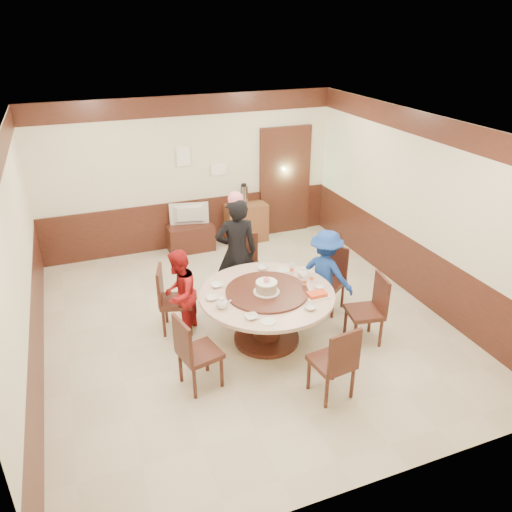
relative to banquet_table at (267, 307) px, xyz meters
name	(u,v)px	position (x,y,z in m)	size (l,w,h in m)	color
room	(246,256)	(-0.11, 0.49, 0.55)	(6.00, 6.04, 2.84)	beige
banquet_table	(267,307)	(0.00, 0.00, 0.00)	(1.78, 1.78, 0.78)	#3F1C13
chair_0	(328,291)	(1.17, 0.44, -0.23)	(0.62, 0.62, 0.97)	#3F1C13
chair_1	(249,278)	(0.21, 1.25, -0.23)	(0.45, 0.46, 0.97)	#3F1C13
chair_2	(176,310)	(-1.08, 0.71, -0.23)	(0.55, 0.55, 0.97)	#3F1C13
chair_3	(199,364)	(-1.10, -0.56, -0.23)	(0.54, 0.53, 0.97)	#3F1C13
chair_4	(332,373)	(0.29, -1.28, -0.23)	(0.49, 0.50, 0.97)	#3F1C13
chair_5	(365,321)	(1.24, -0.48, -0.23)	(0.52, 0.51, 0.97)	#3F1C13
person_standing	(237,253)	(-0.05, 1.08, 0.32)	(0.63, 0.41, 1.71)	black
person_red	(179,294)	(-1.04, 0.57, 0.10)	(0.61, 0.48, 1.26)	#A21518
person_blue	(325,273)	(1.05, 0.35, 0.13)	(0.86, 0.49, 1.32)	#173B95
birthday_cake	(266,287)	(-0.02, -0.04, 0.33)	(0.34, 0.34, 0.22)	white
teapot_left	(222,304)	(-0.67, -0.16, 0.28)	(0.17, 0.15, 0.13)	white
teapot_right	(303,273)	(0.63, 0.21, 0.28)	(0.17, 0.15, 0.13)	white
bowl_0	(217,285)	(-0.57, 0.39, 0.24)	(0.16, 0.16, 0.04)	white
bowl_1	(310,308)	(0.34, -0.58, 0.24)	(0.15, 0.15, 0.05)	white
bowl_2	(252,317)	(-0.41, -0.50, 0.24)	(0.16, 0.16, 0.04)	white
bowl_3	(319,287)	(0.69, -0.16, 0.24)	(0.12, 0.12, 0.04)	white
bowl_4	(212,298)	(-0.72, 0.09, 0.24)	(0.15, 0.15, 0.04)	white
bowl_5	(262,268)	(0.19, 0.63, 0.24)	(0.15, 0.15, 0.05)	white
saucer_near	(268,321)	(-0.25, -0.65, 0.22)	(0.18, 0.18, 0.01)	white
saucer_far	(283,270)	(0.45, 0.50, 0.22)	(0.18, 0.18, 0.01)	white
shrimp_platter	(317,295)	(0.56, -0.34, 0.24)	(0.30, 0.20, 0.06)	white
bottle_0	(305,281)	(0.53, -0.02, 0.30)	(0.06, 0.06, 0.16)	white
bottle_1	(312,277)	(0.67, 0.04, 0.30)	(0.06, 0.06, 0.16)	white
bottle_2	(292,268)	(0.53, 0.37, 0.30)	(0.06, 0.06, 0.16)	white
tv_stand	(191,238)	(-0.23, 3.23, -0.28)	(0.85, 0.45, 0.50)	#3F1C13
television	(189,215)	(-0.23, 3.23, 0.17)	(0.72, 0.09, 0.42)	gray
side_cabinet	(246,223)	(0.90, 3.26, -0.16)	(0.80, 0.40, 0.75)	brown
thermos	(244,195)	(0.86, 3.26, 0.41)	(0.15, 0.15, 0.38)	silver
notice_left	(184,156)	(-0.22, 3.44, 1.22)	(0.25, 0.00, 0.35)	white
notice_right	(219,169)	(0.43, 3.44, 0.92)	(0.30, 0.00, 0.22)	white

